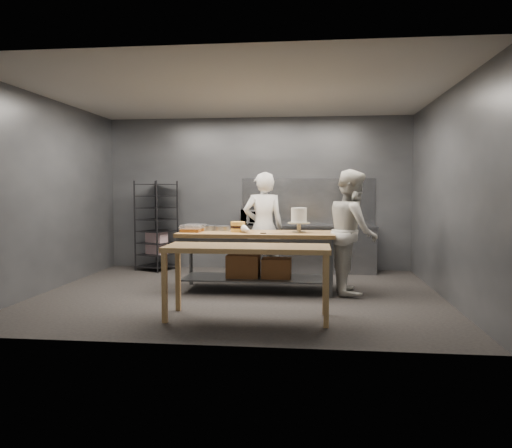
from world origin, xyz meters
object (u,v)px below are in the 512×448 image
Objects in this scene: speed_rack at (156,226)px; layer_cake at (238,227)px; chef_behind at (263,228)px; chef_right at (352,232)px; microwave at (256,217)px; near_counter at (247,253)px; work_table at (257,254)px; frosted_cake_stand at (299,217)px.

layer_cake is (1.89, -1.82, 0.14)m from speed_rack.
speed_rack is at bearing -35.94° from chef_behind.
chef_right is (1.43, -0.73, 0.01)m from chef_behind.
layer_cake is (-0.07, -1.90, -0.05)m from microwave.
near_counter is 8.97× the size of layer_cake.
chef_right reaches higher than speed_rack.
chef_right is (1.46, -0.00, 0.37)m from work_table.
chef_right reaches higher than work_table.
chef_right is 1.76m from layer_cake.
near_counter is 1.06× the size of chef_right.
near_counter is 5.26× the size of frosted_cake_stand.
chef_behind is 4.92× the size of frosted_cake_stand.
chef_behind is 1.60m from chef_right.
microwave reaches higher than work_table.
chef_right is at bearing 143.35° from chef_behind.
microwave is (-0.23, 1.90, 0.48)m from work_table.
frosted_cake_stand is at bearing -0.53° from layer_cake.
work_table is at bearing 86.66° from chef_right.
near_counter is 1.74m from layer_cake.
chef_right reaches higher than microwave.
layer_cake is (-0.95, 0.01, -0.16)m from frosted_cake_stand.
chef_behind is at bearing 90.88° from near_counter.
microwave is at bearing 94.79° from near_counter.
chef_right is 2.55m from microwave.
chef_right reaches higher than near_counter.
work_table is 10.77× the size of layer_cake.
chef_behind is (2.22, -1.09, 0.08)m from speed_rack.
frosted_cake_stand is (0.88, -1.90, 0.11)m from microwave.
work_table is 0.52m from layer_cake.
speed_rack reaches higher than frosted_cake_stand.
near_counter is at bearing 81.11° from chef_behind.
layer_cake reaches higher than near_counter.
microwave reaches higher than layer_cake.
chef_right is at bearing -0.01° from layer_cake.
layer_cake is (-0.30, -0.00, 0.43)m from work_table.
work_table reaches higher than near_counter.
speed_rack is at bearing 140.29° from work_table.
speed_rack reaches higher than microwave.
work_table is 1.28× the size of chef_behind.
chef_behind is 8.40× the size of layer_cake.
chef_right is at bearing -48.22° from microwave.
microwave is 1.90m from layer_cake.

